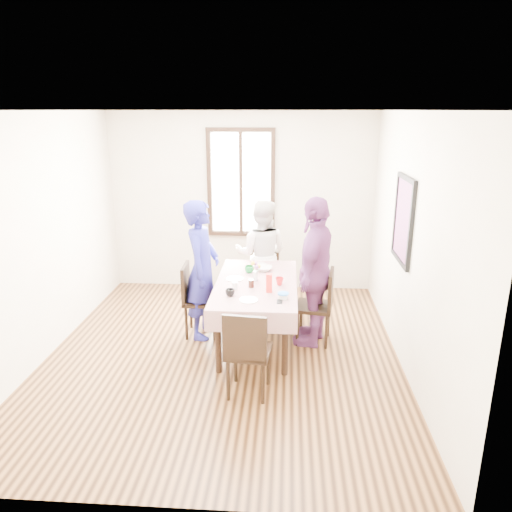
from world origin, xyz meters
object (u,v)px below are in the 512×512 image
Objects in this scene: chair_right at (314,306)px; person_far at (262,255)px; chair_near at (249,351)px; dining_table at (256,312)px; person_right at (314,272)px; chair_left at (202,300)px; person_left at (202,270)px; chair_far at (262,276)px.

person_far is at bearing 41.80° from chair_right.
chair_near is at bearing 95.96° from person_far.
dining_table is 0.91× the size of person_right.
person_far reaches higher than dining_table.
chair_left is at bearing 167.59° from dining_table.
chair_left is at bearing 59.71° from person_far.
dining_table is at bearing -97.20° from person_left.
chair_near is at bearing 99.52° from chair_far.
chair_left is (-0.69, 0.15, 0.08)m from dining_table.
chair_far reaches higher than dining_table.
chair_left is at bearing 124.70° from chair_near.
person_left reaches higher than chair_left.
chair_right is at bearing 129.45° from person_far.
dining_table is 0.85m from person_right.
chair_right and chair_far have the same top height.
chair_near is at bearing -90.00° from dining_table.
chair_left is 0.59× the size of person_far.
person_far is (0.00, 1.09, 0.40)m from dining_table.
person_far reaches higher than chair_right.
chair_far is at bearing -29.40° from person_left.
person_left is (-0.67, 0.15, 0.48)m from dining_table.
person_left is 1.10× the size of person_far.
dining_table is 1.77× the size of chair_right.
chair_right is 1.00× the size of chair_near.
chair_near is at bearing 157.64° from chair_right.
person_left is (0.02, 0.00, 0.40)m from chair_left.
person_far is (-0.69, 1.04, 0.32)m from chair_right.
chair_far is at bearing 142.36° from chair_left.
chair_left is 1.00× the size of chair_near.
person_far reaches higher than chair_far.
person_left reaches higher than person_far.
chair_near is at bearing 26.63° from chair_left.
person_far is (0.00, -0.02, 0.32)m from chair_far.
dining_table is at bearing 95.96° from person_far.
person_right is (1.34, -0.10, 0.04)m from person_left.
chair_near is 1.48m from person_left.
chair_right is 0.44m from person_right.
dining_table is 1.77× the size of chair_far.
person_right is at bearing 4.31° from dining_table.
chair_far is 1.33m from person_right.
person_left is at bearing 124.06° from chair_near.
person_far is at bearing 90.00° from dining_table.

